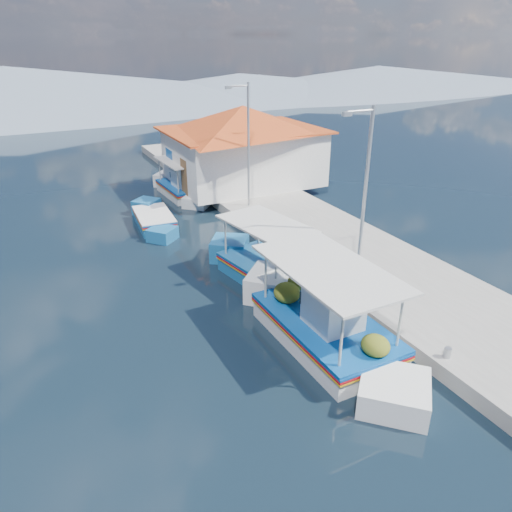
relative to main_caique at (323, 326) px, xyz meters
name	(u,v)px	position (x,y,z in m)	size (l,w,h in m)	color
ground	(272,351)	(-1.64, 0.23, -0.54)	(160.00, 160.00, 0.00)	black
quay	(324,239)	(4.26, 6.23, -0.29)	(5.00, 44.00, 0.50)	#9E9B94
bollards	(292,245)	(2.16, 5.48, 0.11)	(0.20, 17.20, 0.30)	#A5A8AD
main_caique	(323,326)	(0.00, 0.00, 0.00)	(2.59, 8.57, 2.82)	silver
caique_green_canopy	(265,270)	(0.35, 4.42, -0.16)	(2.80, 6.72, 2.55)	#185D92
caique_blue_hull	(154,220)	(-1.89, 11.87, -0.28)	(1.88, 5.41, 0.97)	#185D92
caique_far	(181,188)	(0.91, 15.96, -0.13)	(2.08, 6.43, 2.25)	silver
harbor_building	(243,144)	(4.56, 15.23, 2.23)	(10.49, 10.49, 4.40)	white
lamp_post_near	(363,188)	(2.87, 2.23, 3.31)	(1.21, 0.14, 6.00)	#A5A8AD
lamp_post_far	(247,140)	(2.87, 11.23, 3.31)	(1.21, 0.14, 6.00)	#A5A8AD
mountain_ridge	(109,90)	(4.90, 56.23, 1.50)	(171.40, 96.00, 5.50)	slate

